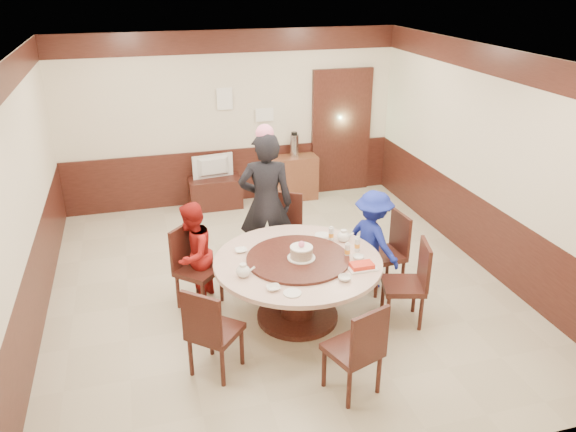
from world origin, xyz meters
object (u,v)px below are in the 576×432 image
object	(u,v)px
shrimp_platter	(362,266)
side_cabinet	(293,177)
person_standing	(266,204)
television	(214,167)
banquet_table	(298,277)
thermos	(294,146)
person_red	(193,254)
person_blue	(373,240)
tv_stand	(215,193)
birthday_cake	(301,252)

from	to	relation	value
shrimp_platter	side_cabinet	bearing A→B (deg)	84.54
person_standing	television	distance (m)	2.36
shrimp_platter	banquet_table	bearing A→B (deg)	147.95
side_cabinet	thermos	world-z (taller)	thermos
person_standing	person_red	xyz separation A→B (m)	(-1.00, -0.51, -0.31)
person_blue	shrimp_platter	bearing A→B (deg)	128.79
television	side_cabinet	size ratio (longest dim) A/B	0.84
person_red	shrimp_platter	size ratio (longest dim) A/B	4.19
banquet_table	tv_stand	world-z (taller)	banquet_table
shrimp_platter	tv_stand	bearing A→B (deg)	104.14
birthday_cake	person_blue	bearing A→B (deg)	24.56
person_blue	birthday_cake	size ratio (longest dim) A/B	4.14
person_red	side_cabinet	size ratio (longest dim) A/B	1.57
birthday_cake	television	size ratio (longest dim) A/B	0.45
shrimp_platter	television	xyz separation A→B (m)	(-0.98, 3.87, -0.08)
shrimp_platter	side_cabinet	world-z (taller)	shrimp_platter
banquet_table	tv_stand	bearing A→B (deg)	96.25
television	birthday_cake	bearing A→B (deg)	89.04
birthday_cake	side_cabinet	xyz separation A→B (m)	(0.93, 3.56, -0.48)
birthday_cake	side_cabinet	bearing A→B (deg)	75.29
person_standing	person_red	size ratio (longest dim) A/B	1.49
television	thermos	distance (m)	1.39
birthday_cake	thermos	distance (m)	3.69
television	thermos	size ratio (longest dim) A/B	1.78
shrimp_platter	television	world-z (taller)	television
banquet_table	thermos	size ratio (longest dim) A/B	4.83
birthday_cake	thermos	bearing A→B (deg)	75.03
banquet_table	shrimp_platter	bearing A→B (deg)	-32.05
television	person_standing	bearing A→B (deg)	90.03
person_standing	shrimp_platter	size ratio (longest dim) A/B	6.25
person_red	person_blue	size ratio (longest dim) A/B	1.00
person_standing	shrimp_platter	world-z (taller)	person_standing
thermos	person_blue	bearing A→B (deg)	-88.13
side_cabinet	thermos	distance (m)	0.57
banquet_table	shrimp_platter	distance (m)	0.74
person_blue	television	world-z (taller)	person_blue
person_standing	thermos	xyz separation A→B (m)	(1.05, 2.35, 0.00)
shrimp_platter	thermos	distance (m)	3.93
side_cabinet	thermos	bearing A→B (deg)	0.00
shrimp_platter	side_cabinet	size ratio (longest dim) A/B	0.38
banquet_table	person_blue	xyz separation A→B (m)	(1.08, 0.45, 0.10)
television	banquet_table	bearing A→B (deg)	88.60
side_cabinet	person_standing	bearing A→B (deg)	-113.77
banquet_table	shrimp_platter	xyz separation A→B (m)	(0.59, -0.37, 0.24)
person_blue	side_cabinet	xyz separation A→B (m)	(-0.12, 3.08, -0.25)
person_red	thermos	world-z (taller)	person_red
thermos	shrimp_platter	bearing A→B (deg)	-95.70
person_standing	television	bearing A→B (deg)	-71.17
tv_stand	birthday_cake	bearing A→B (deg)	-83.31
person_red	television	bearing A→B (deg)	-165.35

